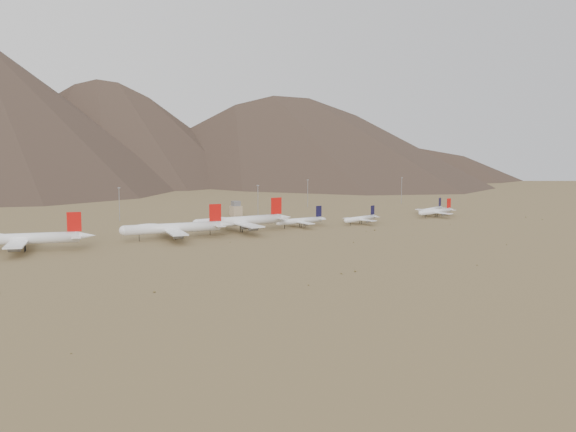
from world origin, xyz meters
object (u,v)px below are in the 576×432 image
control_tower (236,209)px  narrowbody_b (361,219)px  widebody_west (23,239)px  widebody_centre (173,228)px  widebody_east (240,221)px  narrowbody_a (301,221)px

control_tower → narrowbody_b: bearing=-61.8°
widebody_west → control_tower: (179.56, 93.73, -1.99)m
widebody_centre → widebody_west: bearing=-171.5°
widebody_east → narrowbody_a: size_ratio=1.70×
widebody_centre → narrowbody_b: widebody_centre is taller
widebody_east → narrowbody_a: widebody_east is taller
widebody_east → control_tower: (42.76, 88.59, -2.26)m
widebody_east → narrowbody_b: widebody_east is taller
widebody_west → widebody_centre: bearing=16.1°
widebody_centre → control_tower: widebody_centre is taller
narrowbody_b → control_tower: narrowbody_b is taller
widebody_west → narrowbody_b: 232.02m
widebody_west → control_tower: size_ratio=5.76×
widebody_west → widebody_east: size_ratio=0.93×
widebody_west → widebody_centre: (86.83, -1.65, -0.05)m
widebody_centre → widebody_east: (49.97, 6.80, 0.32)m
widebody_west → widebody_centre: 86.85m
widebody_west → narrowbody_b: size_ratio=1.81×
widebody_east → narrowbody_b: size_ratio=1.94×
widebody_centre → widebody_east: size_ratio=0.95×
widebody_west → control_tower: widebody_west is taller
narrowbody_a → widebody_east: bearing=178.4°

